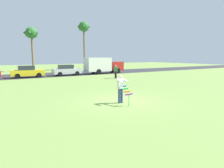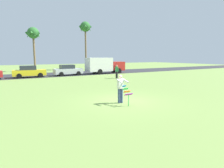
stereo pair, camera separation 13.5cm
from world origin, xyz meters
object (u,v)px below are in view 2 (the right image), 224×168
Objects in this scene: palm_tree_right_near at (33,35)px; person_walker_near at (117,71)px; kite_held at (127,92)px; parked_car_silver at (68,70)px; parked_car_yellow at (29,72)px; person_kite_flyer at (121,88)px; palm_tree_centre_far at (85,29)px; parked_truck_red_cab at (103,65)px.

palm_tree_right_near is 19.91m from person_walker_near.
kite_held is 13.75m from person_walker_near.
parked_car_silver is 2.43× the size of person_walker_near.
parked_car_silver is (5.43, -0.00, 0.00)m from parked_car_yellow.
palm_tree_right_near is at bearing 90.92° from person_kite_flyer.
person_walker_near is (6.80, 11.25, -0.02)m from person_kite_flyer.
palm_tree_centre_far is at bearing 70.98° from person_kite_flyer.
person_walker_near is (6.80, 11.94, 0.15)m from kite_held.
person_walker_near is at bearing -104.33° from parked_truck_red_cab.
kite_held is 0.67× the size of person_walker_near.
palm_tree_right_near reaches higher than parked_truck_red_cab.
parked_truck_red_cab is at bearing -0.00° from parked_car_yellow.
person_walker_near is (7.27, -17.59, -5.87)m from palm_tree_right_near.
parked_car_silver is 6.08m from parked_truck_red_cab.
parked_car_silver is (2.55, 18.26, -0.18)m from person_kite_flyer.
parked_truck_red_cab is at bearing 75.67° from person_walker_near.
person_walker_near reaches higher than parked_car_yellow.
palm_tree_centre_far reaches higher than person_kite_flyer.
palm_tree_right_near reaches higher than person_walker_near.
kite_held is 0.12× the size of palm_tree_centre_far.
parked_car_yellow is at bearing 179.99° from parked_car_silver.
palm_tree_centre_far reaches higher than parked_car_silver.
parked_car_yellow is 0.52× the size of palm_tree_right_near.
person_kite_flyer is at bearing -97.94° from parked_car_silver.
palm_tree_right_near is at bearing 105.88° from parked_car_silver.
palm_tree_centre_far reaches higher than parked_truck_red_cab.
parked_car_yellow is 2.46× the size of person_walker_near.
parked_truck_red_cab is (8.59, 18.26, 0.46)m from person_kite_flyer.
person_kite_flyer is at bearing -115.20° from parked_truck_red_cab.
parked_car_silver is 0.62× the size of parked_truck_red_cab.
person_walker_near is (-3.05, -17.32, -7.59)m from palm_tree_centre_far.
palm_tree_centre_far is at bearing 80.02° from person_walker_near.
palm_tree_right_near is at bearing 90.89° from kite_held.
person_kite_flyer is 1.49× the size of kite_held.
parked_car_silver reaches higher than kite_held.
parked_car_yellow is 0.63× the size of parked_truck_red_cab.
palm_tree_right_near is at bearing 77.12° from parked_car_yellow.
kite_held is at bearing -89.11° from palm_tree_right_near.
parked_truck_red_cab is 0.82× the size of palm_tree_right_near.
person_walker_near is at bearing -35.89° from parked_car_yellow.
palm_tree_centre_far is (1.26, 10.31, 7.11)m from parked_truck_red_cab.
person_walker_near is at bearing 60.32° from kite_held.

